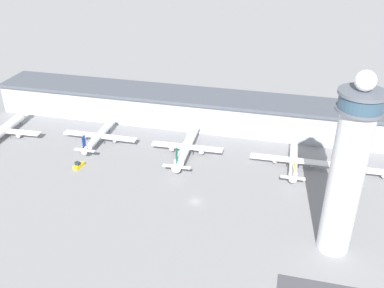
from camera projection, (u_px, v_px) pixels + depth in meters
The scene contains 8 objects.
ground_plane at pixel (195, 202), 171.37m from camera, with size 1000.00×1000.00×0.00m, color gray.
terminal_building at pixel (226, 112), 226.94m from camera, with size 255.37×25.00×17.23m.
control_tower at pixel (347, 170), 133.67m from camera, with size 14.09×14.09×63.77m.
airplane_gate_alpha at pixel (3, 130), 218.30m from camera, with size 39.28×41.93×13.74m.
airplane_gate_bravo at pixel (99, 136), 213.00m from camera, with size 38.41×33.45×11.87m.
airplane_gate_charlie at pixel (187, 146), 202.67m from camera, with size 34.63×40.93×13.90m.
airplane_gate_delta at pixel (293, 160), 192.64m from camera, with size 38.95×33.11×11.68m.
service_truck_fuel at pixel (79, 165), 193.97m from camera, with size 3.43×6.02×3.05m.
Camera 1 is at (32.07, -135.80, 102.17)m, focal length 40.00 mm.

